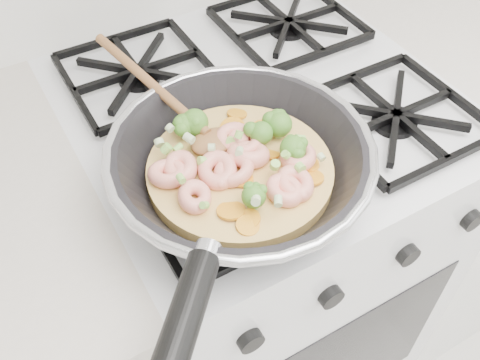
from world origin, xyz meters
TOP-DOWN VIEW (x-y plane):
  - stove at (0.00, 1.70)m, footprint 0.60×0.60m
  - skillet at (-0.13, 1.54)m, footprint 0.42×0.56m

SIDE VIEW (x-z plane):
  - stove at x=0.00m, z-range 0.00..0.92m
  - skillet at x=-0.13m, z-range 0.92..1.01m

